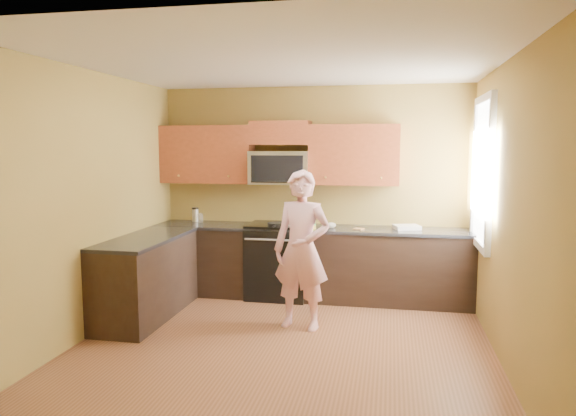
% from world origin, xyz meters
% --- Properties ---
extents(floor, '(4.00, 4.00, 0.00)m').
position_xyz_m(floor, '(0.00, 0.00, 0.00)').
color(floor, brown).
rests_on(floor, ground).
extents(ceiling, '(4.00, 4.00, 0.00)m').
position_xyz_m(ceiling, '(0.00, 0.00, 2.70)').
color(ceiling, white).
rests_on(ceiling, ground).
extents(wall_back, '(4.00, 0.00, 4.00)m').
position_xyz_m(wall_back, '(0.00, 2.00, 1.35)').
color(wall_back, olive).
rests_on(wall_back, ground).
extents(wall_front, '(4.00, 0.00, 4.00)m').
position_xyz_m(wall_front, '(0.00, -2.00, 1.35)').
color(wall_front, olive).
rests_on(wall_front, ground).
extents(wall_left, '(0.00, 4.00, 4.00)m').
position_xyz_m(wall_left, '(-2.00, 0.00, 1.35)').
color(wall_left, olive).
rests_on(wall_left, ground).
extents(wall_right, '(0.00, 4.00, 4.00)m').
position_xyz_m(wall_right, '(2.00, 0.00, 1.35)').
color(wall_right, olive).
rests_on(wall_right, ground).
extents(cabinet_back_run, '(4.00, 0.60, 0.88)m').
position_xyz_m(cabinet_back_run, '(0.00, 1.70, 0.44)').
color(cabinet_back_run, black).
rests_on(cabinet_back_run, floor).
extents(cabinet_left_run, '(0.60, 1.60, 0.88)m').
position_xyz_m(cabinet_left_run, '(-1.70, 0.60, 0.44)').
color(cabinet_left_run, black).
rests_on(cabinet_left_run, floor).
extents(countertop_back, '(4.00, 0.62, 0.04)m').
position_xyz_m(countertop_back, '(0.00, 1.69, 0.90)').
color(countertop_back, black).
rests_on(countertop_back, cabinet_back_run).
extents(countertop_left, '(0.62, 1.60, 0.04)m').
position_xyz_m(countertop_left, '(-1.69, 0.60, 0.90)').
color(countertop_left, black).
rests_on(countertop_left, cabinet_left_run).
extents(stove, '(0.76, 0.65, 0.95)m').
position_xyz_m(stove, '(-0.40, 1.68, 0.47)').
color(stove, black).
rests_on(stove, floor).
extents(microwave, '(0.76, 0.40, 0.42)m').
position_xyz_m(microwave, '(-0.40, 1.80, 1.45)').
color(microwave, silver).
rests_on(microwave, wall_back).
extents(upper_cab_left, '(1.22, 0.33, 0.75)m').
position_xyz_m(upper_cab_left, '(-1.39, 1.83, 1.45)').
color(upper_cab_left, brown).
rests_on(upper_cab_left, wall_back).
extents(upper_cab_right, '(1.12, 0.33, 0.75)m').
position_xyz_m(upper_cab_right, '(0.54, 1.83, 1.45)').
color(upper_cab_right, brown).
rests_on(upper_cab_right, wall_back).
extents(upper_cab_over_mw, '(0.76, 0.33, 0.30)m').
position_xyz_m(upper_cab_over_mw, '(-0.40, 1.83, 2.10)').
color(upper_cab_over_mw, brown).
rests_on(upper_cab_over_mw, wall_back).
extents(window, '(0.06, 1.06, 1.66)m').
position_xyz_m(window, '(1.98, 1.20, 1.65)').
color(window, white).
rests_on(window, wall_right).
extents(woman, '(0.68, 0.51, 1.69)m').
position_xyz_m(woman, '(0.09, 0.58, 0.84)').
color(woman, pink).
rests_on(woman, floor).
extents(frying_pan, '(0.25, 0.43, 0.06)m').
position_xyz_m(frying_pan, '(-0.36, 1.42, 0.95)').
color(frying_pan, black).
rests_on(frying_pan, stove).
extents(butter_tub, '(0.12, 0.12, 0.08)m').
position_xyz_m(butter_tub, '(0.05, 1.53, 0.92)').
color(butter_tub, yellow).
rests_on(butter_tub, countertop_back).
extents(toast_slice, '(0.14, 0.14, 0.01)m').
position_xyz_m(toast_slice, '(0.62, 1.60, 0.93)').
color(toast_slice, '#B27F47').
rests_on(toast_slice, countertop_back).
extents(napkin_a, '(0.14, 0.14, 0.06)m').
position_xyz_m(napkin_a, '(-0.21, 1.53, 0.95)').
color(napkin_a, silver).
rests_on(napkin_a, countertop_back).
extents(napkin_b, '(0.15, 0.16, 0.07)m').
position_xyz_m(napkin_b, '(0.28, 1.66, 0.95)').
color(napkin_b, silver).
rests_on(napkin_b, countertop_back).
extents(dish_towel, '(0.36, 0.32, 0.05)m').
position_xyz_m(dish_towel, '(1.20, 1.73, 0.95)').
color(dish_towel, white).
rests_on(dish_towel, countertop_back).
extents(travel_mug, '(0.11, 0.11, 0.19)m').
position_xyz_m(travel_mug, '(-1.59, 1.87, 0.92)').
color(travel_mug, silver).
rests_on(travel_mug, countertop_back).
extents(glass_a, '(0.08, 0.08, 0.12)m').
position_xyz_m(glass_a, '(-1.49, 1.80, 0.98)').
color(glass_a, silver).
rests_on(glass_a, countertop_back).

